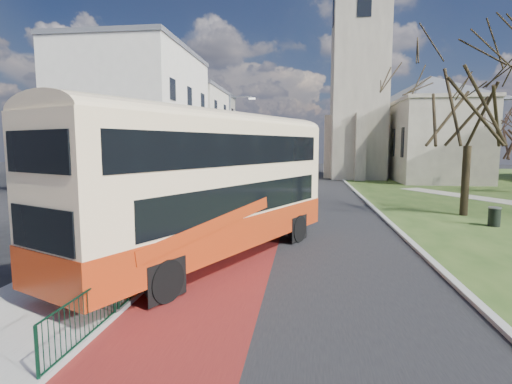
% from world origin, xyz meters
% --- Properties ---
extents(ground, '(160.00, 160.00, 0.00)m').
position_xyz_m(ground, '(0.00, 0.00, 0.00)').
color(ground, black).
rests_on(ground, ground).
extents(road_carriageway, '(9.00, 120.00, 0.01)m').
position_xyz_m(road_carriageway, '(1.50, 20.00, 0.01)').
color(road_carriageway, black).
rests_on(road_carriageway, ground).
extents(bus_lane, '(3.40, 120.00, 0.01)m').
position_xyz_m(bus_lane, '(-1.20, 20.00, 0.01)').
color(bus_lane, '#591414').
rests_on(bus_lane, ground).
extents(pavement_west, '(4.00, 120.00, 0.12)m').
position_xyz_m(pavement_west, '(-5.00, 20.00, 0.06)').
color(pavement_west, gray).
rests_on(pavement_west, ground).
extents(kerb_west, '(0.25, 120.00, 0.13)m').
position_xyz_m(kerb_west, '(-3.00, 20.00, 0.07)').
color(kerb_west, '#999993').
rests_on(kerb_west, ground).
extents(kerb_east, '(0.25, 80.00, 0.13)m').
position_xyz_m(kerb_east, '(6.10, 22.00, 0.07)').
color(kerb_east, '#999993').
rests_on(kerb_east, ground).
extents(pedestrian_railing, '(0.07, 24.00, 1.12)m').
position_xyz_m(pedestrian_railing, '(-2.95, 4.00, 0.55)').
color(pedestrian_railing, '#0B311F').
rests_on(pedestrian_railing, ground).
extents(gothic_church, '(16.38, 18.00, 40.00)m').
position_xyz_m(gothic_church, '(12.56, 38.00, 13.13)').
color(gothic_church, gray).
rests_on(gothic_church, ground).
extents(street_block_near, '(10.30, 14.30, 13.00)m').
position_xyz_m(street_block_near, '(-14.00, 22.00, 6.51)').
color(street_block_near, silver).
rests_on(street_block_near, ground).
extents(street_block_far, '(10.30, 16.30, 11.50)m').
position_xyz_m(street_block_far, '(-14.00, 38.00, 5.76)').
color(street_block_far, '#BAB29E').
rests_on(street_block_far, ground).
extents(streetlamp, '(2.13, 0.18, 8.00)m').
position_xyz_m(streetlamp, '(-4.35, 18.00, 4.59)').
color(streetlamp, gray).
rests_on(streetlamp, pavement_west).
extents(bus, '(7.84, 12.45, 5.19)m').
position_xyz_m(bus, '(-1.70, -0.16, 2.96)').
color(bus, '#A62F0F').
rests_on(bus, ground).
extents(winter_tree_near, '(9.43, 9.43, 10.60)m').
position_xyz_m(winter_tree_near, '(10.99, 10.83, 7.38)').
color(winter_tree_near, black).
rests_on(winter_tree_near, grass_green).
extents(litter_bin, '(0.72, 0.72, 0.99)m').
position_xyz_m(litter_bin, '(11.26, 7.53, 0.54)').
color(litter_bin, black).
rests_on(litter_bin, grass_green).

